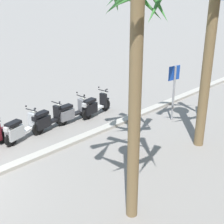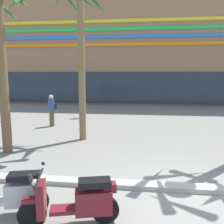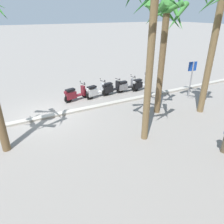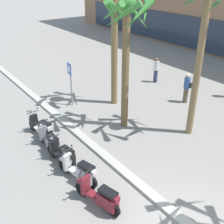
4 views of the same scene
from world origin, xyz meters
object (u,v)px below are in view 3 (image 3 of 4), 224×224
Objects in this scene: scooter_black_last_in_row at (141,84)px; scooter_black_mid_centre at (111,88)px; scooter_maroon_mid_rear at (75,94)px; palm_tree_mid_walkway at (153,13)px; crossing_sign at (191,75)px; palm_tree_far_corner at (164,30)px; scooter_grey_mid_front at (126,86)px; scooter_silver_lead_nearest at (96,91)px; palm_tree_by_mall_entrance at (218,18)px.

scooter_black_last_in_row reaches higher than scooter_black_mid_centre.
palm_tree_mid_walkway is at bearing 102.91° from scooter_maroon_mid_rear.
crossing_sign is 0.41× the size of palm_tree_far_corner.
scooter_maroon_mid_rear is 6.66m from palm_tree_far_corner.
scooter_grey_mid_front is 4.48m from crossing_sign.
scooter_maroon_mid_rear is 0.31× the size of palm_tree_far_corner.
scooter_maroon_mid_rear is at bearing -4.73° from scooter_silver_lead_nearest.
crossing_sign is at bearing 157.49° from scooter_maroon_mid_rear.
scooter_grey_mid_front is 2.42m from scooter_silver_lead_nearest.
scooter_silver_lead_nearest is at bearing -59.53° from palm_tree_far_corner.
scooter_silver_lead_nearest is at bearing -47.13° from palm_tree_by_mall_entrance.
scooter_black_last_in_row is 0.31× the size of palm_tree_far_corner.
palm_tree_by_mall_entrance is (-0.96, 4.75, 4.57)m from scooter_black_last_in_row.
scooter_black_last_in_row is at bearing 175.53° from scooter_black_mid_centre.
palm_tree_far_corner reaches higher than scooter_black_mid_centre.
scooter_black_last_in_row is 1.02× the size of scooter_silver_lead_nearest.
scooter_black_last_in_row is 5.02m from scooter_maroon_mid_rear.
palm_tree_far_corner reaches higher than scooter_grey_mid_front.
scooter_black_mid_centre is at bearing -4.47° from scooter_black_last_in_row.
palm_tree_mid_walkway is (1.30, 5.76, 4.79)m from scooter_black_mid_centre.
crossing_sign is (-4.49, 2.88, 1.04)m from scooter_black_mid_centre.
scooter_black_mid_centre is 0.26× the size of palm_tree_mid_walkway.
palm_tree_mid_walkway reaches higher than palm_tree_far_corner.
crossing_sign is at bearing 128.04° from scooter_black_last_in_row.
palm_tree_mid_walkway reaches higher than scooter_black_last_in_row.
palm_tree_mid_walkway is 3.12m from palm_tree_far_corner.
palm_tree_far_corner is at bearing 14.66° from crossing_sign.
palm_tree_mid_walkway is (2.51, 5.75, 4.80)m from scooter_grey_mid_front.
scooter_grey_mid_front and scooter_silver_lead_nearest have the same top height.
scooter_black_mid_centre is at bearing 178.51° from scooter_maroon_mid_rear.
crossing_sign reaches higher than scooter_silver_lead_nearest.
scooter_silver_lead_nearest is 6.44m from crossing_sign.
palm_tree_mid_walkway is at bearing 56.62° from scooter_black_last_in_row.
palm_tree_far_corner is (3.49, 0.91, 2.99)m from crossing_sign.
palm_tree_mid_walkway reaches higher than scooter_grey_mid_front.
palm_tree_far_corner is (1.38, 3.61, 4.03)m from scooter_black_last_in_row.
palm_tree_by_mall_entrance is 2.66m from palm_tree_far_corner.
scooter_black_mid_centre is 2.64m from scooter_maroon_mid_rear.
palm_tree_far_corner is at bearing 86.71° from scooter_grey_mid_front.
palm_tree_mid_walkway is at bearing 89.06° from scooter_silver_lead_nearest.
scooter_grey_mid_front is 0.74× the size of crossing_sign.
scooter_black_last_in_row is at bearing -51.96° from crossing_sign.
palm_tree_far_corner is at bearing -139.41° from palm_tree_mid_walkway.
palm_tree_by_mall_entrance is (-2.12, 4.93, 4.58)m from scooter_grey_mid_front.
scooter_black_last_in_row is 1.06× the size of scooter_black_mid_centre.
palm_tree_far_corner is at bearing 69.11° from scooter_black_last_in_row.
scooter_black_mid_centre is (2.38, -0.19, 0.00)m from scooter_black_last_in_row.
palm_tree_by_mall_entrance reaches higher than palm_tree_far_corner.
palm_tree_by_mall_entrance is at bearing 140.01° from scooter_maroon_mid_rear.
scooter_black_mid_centre is 0.73× the size of crossing_sign.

